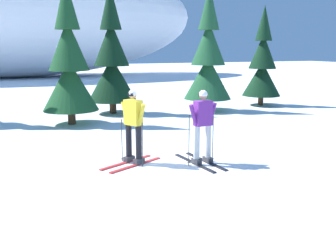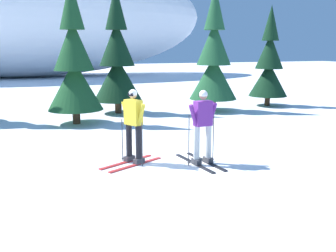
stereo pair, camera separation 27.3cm
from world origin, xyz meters
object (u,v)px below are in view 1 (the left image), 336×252
at_px(skier_yellow_jacket, 133,125).
at_px(pine_tree_right, 208,60).
at_px(skier_purple_jacket, 203,126).
at_px(pine_tree_center_left, 69,65).
at_px(pine_tree_far_right, 262,64).
at_px(pine_tree_center_right, 112,61).

height_order(skier_yellow_jacket, pine_tree_right, pine_tree_right).
relative_size(skier_purple_jacket, pine_tree_center_left, 0.34).
distance_m(pine_tree_right, pine_tree_far_right, 3.34).
bearing_deg(pine_tree_far_right, skier_purple_jacket, -133.46).
bearing_deg(pine_tree_right, skier_purple_jacket, -119.27).
bearing_deg(skier_purple_jacket, pine_tree_center_left, 108.36).
distance_m(skier_yellow_jacket, pine_tree_right, 8.83).
bearing_deg(skier_yellow_jacket, pine_tree_center_right, 78.91).
relative_size(pine_tree_center_left, pine_tree_right, 0.97).
bearing_deg(pine_tree_far_right, skier_yellow_jacket, -141.44).
relative_size(skier_purple_jacket, pine_tree_center_right, 0.33).
bearing_deg(pine_tree_center_right, pine_tree_right, -13.11).
relative_size(skier_purple_jacket, pine_tree_right, 0.33).
xyz_separation_m(pine_tree_center_left, pine_tree_center_right, (2.08, 1.85, 0.07)).
distance_m(skier_purple_jacket, pine_tree_far_right, 10.81).
height_order(skier_purple_jacket, pine_tree_center_right, pine_tree_center_right).
xyz_separation_m(pine_tree_center_right, pine_tree_right, (4.16, -0.97, 0.01)).
height_order(skier_purple_jacket, skier_yellow_jacket, skier_yellow_jacket).
bearing_deg(pine_tree_center_left, pine_tree_center_right, 41.67).
bearing_deg(pine_tree_center_left, pine_tree_far_right, 8.18).
distance_m(skier_yellow_jacket, pine_tree_center_left, 5.93).
height_order(skier_yellow_jacket, pine_tree_center_right, pine_tree_center_right).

